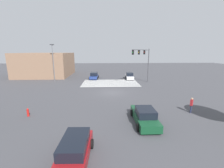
% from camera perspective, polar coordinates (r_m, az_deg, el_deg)
% --- Properties ---
extents(ground_plane, '(124.35, 124.35, 0.00)m').
position_cam_1_polar(ground_plane, '(24.38, 0.00, -3.29)').
color(ground_plane, '#47474C').
extents(crosswalk_markings, '(11.70, 7.25, 0.01)m').
position_cam_1_polar(crosswalk_markings, '(31.83, -0.62, 0.45)').
color(crosswalk_markings, silver).
rests_on(crosswalk_markings, ground_plane).
extents(traffic_signal_mast, '(4.45, 4.45, 7.10)m').
position_cam_1_polar(traffic_signal_mast, '(31.09, 11.94, 9.61)').
color(traffic_signal_mast, '#47474C').
rests_on(traffic_signal_mast, ground_plane).
extents(car_0, '(2.03, 4.85, 1.50)m').
position_cam_1_polar(car_0, '(14.58, 12.30, -11.83)').
color(car_0, '#144728').
rests_on(car_0, ground_plane).
extents(car_1, '(2.05, 4.84, 1.47)m').
position_cam_1_polar(car_1, '(10.04, -14.23, -23.87)').
color(car_1, maroon).
rests_on(car_1, ground_plane).
extents(car_2, '(2.14, 4.64, 1.58)m').
position_cam_1_polar(car_2, '(36.43, 6.70, 3.01)').
color(car_2, silver).
rests_on(car_2, ground_plane).
extents(car_3, '(2.17, 4.22, 1.56)m').
position_cam_1_polar(car_3, '(36.86, -6.84, 3.17)').
color(car_3, navy).
rests_on(car_3, ground_plane).
extents(corner_building, '(12.88, 12.88, 6.14)m').
position_cam_1_polar(corner_building, '(45.02, -23.81, 6.86)').
color(corner_building, '#937056').
rests_on(corner_building, ground_plane).
extents(pedestrian, '(0.41, 0.41, 1.71)m').
position_cam_1_polar(pedestrian, '(18.45, 28.00, -6.87)').
color(pedestrian, '#232842').
rests_on(pedestrian, ground_plane).
extents(street_light_pole_a, '(0.80, 0.36, 8.07)m').
position_cam_1_polar(street_light_pole_a, '(35.50, -21.53, 8.70)').
color(street_light_pole_a, slate).
rests_on(street_light_pole_a, ground_plane).
extents(fire_hydrant, '(0.22, 0.22, 0.86)m').
position_cam_1_polar(fire_hydrant, '(17.89, -29.37, -9.40)').
color(fire_hydrant, red).
rests_on(fire_hydrant, ground_plane).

